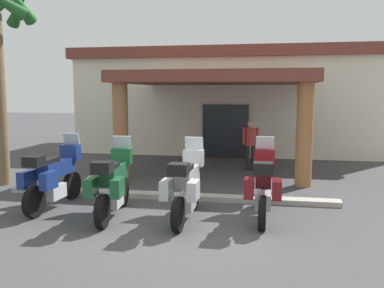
{
  "coord_description": "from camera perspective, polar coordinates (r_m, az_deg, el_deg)",
  "views": [
    {
      "loc": [
        1.46,
        -7.48,
        2.59
      ],
      "look_at": [
        -0.41,
        3.29,
        1.2
      ],
      "focal_mm": 38.48,
      "sensor_mm": 36.0,
      "label": 1
    }
  ],
  "objects": [
    {
      "name": "motorcycle_green",
      "position": [
        8.71,
        -10.94,
        -5.42
      ],
      "size": [
        0.74,
        2.21,
        1.61
      ],
      "rotation": [
        0.0,
        0.0,
        1.66
      ],
      "color": "black",
      "rests_on": "ground_plane"
    },
    {
      "name": "motorcycle_silver",
      "position": [
        8.35,
        -0.81,
        -5.83
      ],
      "size": [
        0.71,
        2.21,
        1.61
      ],
      "rotation": [
        0.0,
        0.0,
        1.55
      ],
      "color": "black",
      "rests_on": "ground_plane"
    },
    {
      "name": "ground_plane",
      "position": [
        8.05,
        -1.15,
        -11.52
      ],
      "size": [
        80.0,
        80.0,
        0.0
      ],
      "primitive_type": "plane",
      "color": "#424244"
    },
    {
      "name": "motorcycle_maroon",
      "position": [
        8.57,
        9.88,
        -5.6
      ],
      "size": [
        0.71,
        2.21,
        1.61
      ],
      "rotation": [
        0.0,
        0.0,
        1.55
      ],
      "color": "black",
      "rests_on": "ground_plane"
    },
    {
      "name": "pedestrian",
      "position": [
        13.7,
        8.1,
        0.32
      ],
      "size": [
        0.52,
        0.32,
        1.66
      ],
      "rotation": [
        0.0,
        0.0,
        1.76
      ],
      "color": "black",
      "rests_on": "ground_plane"
    },
    {
      "name": "motel_building",
      "position": [
        19.09,
        5.58,
        6.13
      ],
      "size": [
        13.27,
        11.45,
        4.39
      ],
      "rotation": [
        0.0,
        0.0,
        -0.01
      ],
      "color": "silver",
      "rests_on": "ground_plane"
    },
    {
      "name": "curb_strip",
      "position": [
        10.17,
        -3.45,
        -7.17
      ],
      "size": [
        8.17,
        0.36,
        0.12
      ],
      "primitive_type": "cube",
      "color": "#ADA89E",
      "rests_on": "ground_plane"
    },
    {
      "name": "motorcycle_blue",
      "position": [
        9.71,
        -18.67,
        -4.37
      ],
      "size": [
        0.72,
        2.21,
        1.61
      ],
      "rotation": [
        0.0,
        0.0,
        1.52
      ],
      "color": "black",
      "rests_on": "ground_plane"
    }
  ]
}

